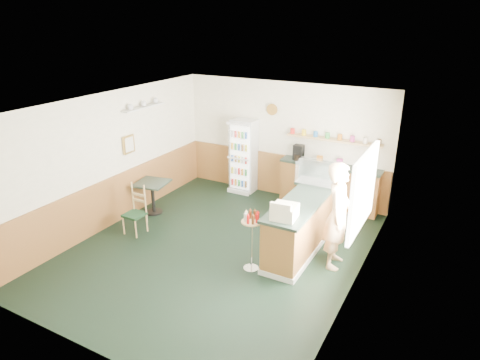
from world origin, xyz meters
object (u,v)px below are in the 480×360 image
Objects in this scene: display_case at (319,173)px; shopkeeper at (338,216)px; condiment_stand at (251,232)px; cafe_chair at (137,207)px; cash_register at (285,212)px; drinks_fridge at (243,156)px; cafe_table at (152,191)px.

display_case is 1.26m from shopkeeper.
condiment_stand reaches higher than cafe_chair.
display_case is 1.66m from cash_register.
condiment_stand is 2.63m from cafe_chair.
cafe_chair is (-3.12, -1.70, -0.72)m from display_case.
condiment_stand is at bearing 117.30° from shopkeeper.
display_case is 0.77× the size of condiment_stand.
display_case is 2.02× the size of cash_register.
display_case is 0.44× the size of shopkeeper.
condiment_stand is (-0.50, -0.18, -0.41)m from cash_register.
display_case is at bearing 27.72° from shopkeeper.
cash_register is 0.38× the size of condiment_stand.
drinks_fridge is at bearing 120.33° from condiment_stand.
condiment_stand is at bearing -1.96° from cafe_chair.
condiment_stand is (-1.20, -0.83, -0.23)m from shopkeeper.
shopkeeper reaches higher than cash_register.
cafe_table is at bearing 161.69° from cash_register.
drinks_fridge reaches higher than cafe_chair.
display_case is 3.59m from cafe_table.
display_case reaches higher than cafe_chair.
display_case is 3.62m from cafe_chair.
cash_register is at bearing 125.55° from shopkeeper.
shopkeeper is at bearing -1.87° from cafe_table.
shopkeeper is at bearing 37.27° from cash_register.
display_case reaches higher than cafe_table.
cafe_table is at bearing 81.01° from shopkeeper.
drinks_fridge is 3.05m from cafe_chair.
shopkeeper is at bearing -36.58° from drinks_fridge.
cafe_chair is at bearing 177.04° from condiment_stand.
drinks_fridge is 0.95× the size of shopkeeper.
cafe_chair is at bearing -106.09° from drinks_fridge.
display_case is 1.97m from condiment_stand.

